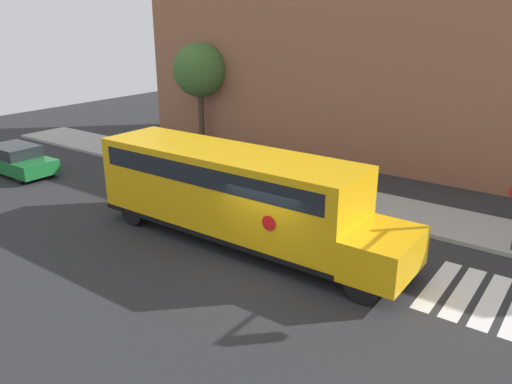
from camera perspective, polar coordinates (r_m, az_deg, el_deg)
ground_plane at (r=15.10m, az=1.25°, el=-8.68°), size 60.00×60.00×0.00m
sidewalk_strip at (r=20.29m, az=11.77°, el=-1.27°), size 44.00×3.00×0.15m
building_backdrop at (r=25.30m, az=18.72°, el=11.74°), size 32.00×4.00×8.29m
school_bus at (r=16.21m, az=-2.49°, el=0.15°), size 10.99×2.57×3.05m
parked_car at (r=26.18m, az=-25.60°, el=3.32°), size 4.02×1.77×1.37m
tree_near_sidewalk at (r=29.01m, az=-6.46°, el=13.63°), size 3.00×3.00×5.75m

